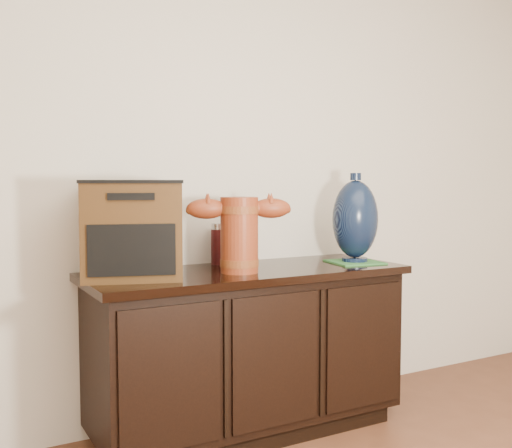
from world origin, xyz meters
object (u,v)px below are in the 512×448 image
sideboard (248,349)px  terracotta_vessel (239,230)px  spray_can (218,244)px  tv_radio (132,229)px  lamp_base (355,219)px

sideboard → terracotta_vessel: 0.56m
sideboard → spray_can: 0.51m
tv_radio → spray_can: size_ratio=2.43×
tv_radio → lamp_base: lamp_base is taller
terracotta_vessel → sideboard: bearing=58.6°
lamp_base → sideboard: bearing=174.5°
terracotta_vessel → tv_radio: bearing=-172.2°
sideboard → lamp_base: (0.57, -0.05, 0.58)m
lamp_base → tv_radio: bearing=176.6°
terracotta_vessel → spray_can: terracotta_vessel is taller
terracotta_vessel → spray_can: size_ratio=2.36×
spray_can → terracotta_vessel: bearing=-95.9°
terracotta_vessel → lamp_base: (0.64, 0.01, 0.03)m
sideboard → lamp_base: 0.81m
tv_radio → spray_can: bearing=40.1°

